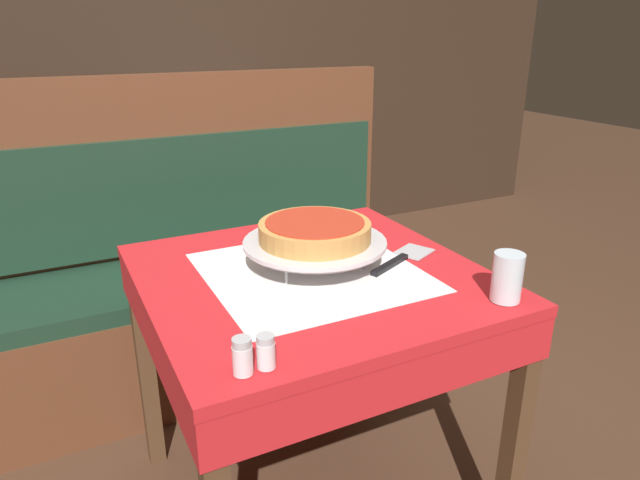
% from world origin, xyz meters
% --- Properties ---
extents(dining_table_front, '(0.85, 0.85, 0.76)m').
position_xyz_m(dining_table_front, '(0.00, 0.00, 0.66)').
color(dining_table_front, red).
rests_on(dining_table_front, ground_plane).
extents(dining_table_rear, '(0.81, 0.81, 0.75)m').
position_xyz_m(dining_table_rear, '(0.35, 1.71, 0.65)').
color(dining_table_rear, '#194799').
rests_on(dining_table_rear, ground_plane).
extents(booth_bench, '(1.76, 0.51, 1.19)m').
position_xyz_m(booth_bench, '(-0.10, 0.83, 0.34)').
color(booth_bench, brown).
rests_on(booth_bench, ground_plane).
extents(back_wall_panel, '(6.00, 0.04, 2.40)m').
position_xyz_m(back_wall_panel, '(0.00, 2.26, 1.20)').
color(back_wall_panel, black).
rests_on(back_wall_panel, ground_plane).
extents(pizza_pan_stand, '(0.37, 0.37, 0.08)m').
position_xyz_m(pizza_pan_stand, '(0.02, 0.02, 0.82)').
color(pizza_pan_stand, '#ADADB2').
rests_on(pizza_pan_stand, dining_table_front).
extents(deep_dish_pizza, '(0.29, 0.29, 0.05)m').
position_xyz_m(deep_dish_pizza, '(0.02, 0.02, 0.86)').
color(deep_dish_pizza, '#C68E47').
rests_on(deep_dish_pizza, pizza_pan_stand).
extents(pizza_server, '(0.25, 0.16, 0.01)m').
position_xyz_m(pizza_server, '(0.25, -0.04, 0.76)').
color(pizza_server, '#BCBCC1').
rests_on(pizza_server, dining_table_front).
extents(water_glass_near, '(0.07, 0.07, 0.12)m').
position_xyz_m(water_glass_near, '(0.33, -0.35, 0.81)').
color(water_glass_near, silver).
rests_on(water_glass_near, dining_table_front).
extents(salt_shaker, '(0.04, 0.04, 0.07)m').
position_xyz_m(salt_shaker, '(-0.31, -0.36, 0.79)').
color(salt_shaker, silver).
rests_on(salt_shaker, dining_table_front).
extents(pepper_shaker, '(0.04, 0.04, 0.07)m').
position_xyz_m(pepper_shaker, '(-0.27, -0.36, 0.79)').
color(pepper_shaker, silver).
rests_on(pepper_shaker, dining_table_front).
extents(condiment_caddy, '(0.11, 0.11, 0.17)m').
position_xyz_m(condiment_caddy, '(0.38, 1.81, 0.80)').
color(condiment_caddy, black).
rests_on(condiment_caddy, dining_table_rear).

